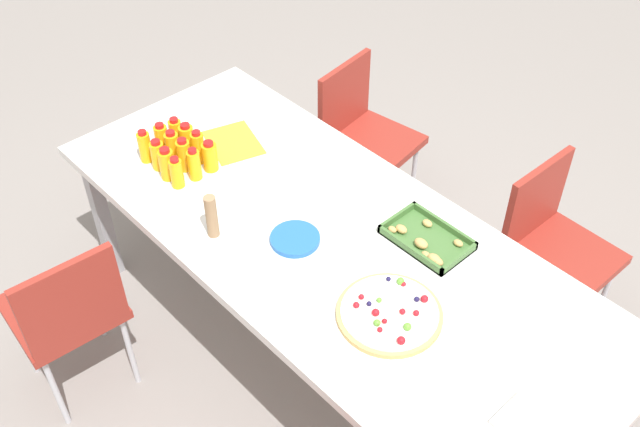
# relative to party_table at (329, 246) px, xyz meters

# --- Properties ---
(ground_plane) EXTENTS (12.00, 12.00, 0.00)m
(ground_plane) POSITION_rel_party_table_xyz_m (0.00, 0.00, -0.70)
(ground_plane) COLOR gray
(party_table) EXTENTS (2.36, 0.96, 0.76)m
(party_table) POSITION_rel_party_table_xyz_m (0.00, 0.00, 0.00)
(party_table) COLOR silver
(party_table) RESTS_ON ground_plane
(chair_near_left) EXTENTS (0.43, 0.43, 0.83)m
(chair_near_left) POSITION_rel_party_table_xyz_m (-0.57, -0.83, -0.20)
(chair_near_left) COLOR maroon
(chair_near_left) RESTS_ON ground_plane
(chair_far_right) EXTENTS (0.41, 0.41, 0.83)m
(chair_far_right) POSITION_rel_party_table_xyz_m (0.47, 0.85, -0.20)
(chair_far_right) COLOR maroon
(chair_far_right) RESTS_ON ground_plane
(chair_far_left) EXTENTS (0.45, 0.45, 0.83)m
(chair_far_left) POSITION_rel_party_table_xyz_m (-0.62, 0.82, -0.20)
(chair_far_left) COLOR maroon
(chair_far_left) RESTS_ON ground_plane
(juice_bottle_0) EXTENTS (0.05, 0.05, 0.15)m
(juice_bottle_0) POSITION_rel_party_table_xyz_m (-0.84, -0.25, 0.13)
(juice_bottle_0) COLOR #FAAF14
(juice_bottle_0) RESTS_ON party_table
(juice_bottle_1) EXTENTS (0.06, 0.06, 0.14)m
(juice_bottle_1) POSITION_rel_party_table_xyz_m (-0.76, -0.23, 0.12)
(juice_bottle_1) COLOR #F9AD14
(juice_bottle_1) RESTS_ON party_table
(juice_bottle_2) EXTENTS (0.06, 0.06, 0.14)m
(juice_bottle_2) POSITION_rel_party_table_xyz_m (-0.69, -0.24, 0.13)
(juice_bottle_2) COLOR #FAAA14
(juice_bottle_2) RESTS_ON party_table
(juice_bottle_3) EXTENTS (0.05, 0.05, 0.14)m
(juice_bottle_3) POSITION_rel_party_table_xyz_m (-0.62, -0.25, 0.12)
(juice_bottle_3) COLOR #FAAD14
(juice_bottle_3) RESTS_ON party_table
(juice_bottle_4) EXTENTS (0.06, 0.06, 0.14)m
(juice_bottle_4) POSITION_rel_party_table_xyz_m (-0.84, -0.16, 0.12)
(juice_bottle_4) COLOR #F9AA14
(juice_bottle_4) RESTS_ON party_table
(juice_bottle_5) EXTENTS (0.06, 0.06, 0.14)m
(juice_bottle_5) POSITION_rel_party_table_xyz_m (-0.77, -0.16, 0.13)
(juice_bottle_5) COLOR #FAAC14
(juice_bottle_5) RESTS_ON party_table
(juice_bottle_6) EXTENTS (0.06, 0.06, 0.15)m
(juice_bottle_6) POSITION_rel_party_table_xyz_m (-0.69, -0.16, 0.13)
(juice_bottle_6) COLOR #F8AD14
(juice_bottle_6) RESTS_ON party_table
(juice_bottle_7) EXTENTS (0.05, 0.05, 0.14)m
(juice_bottle_7) POSITION_rel_party_table_xyz_m (-0.61, -0.16, 0.13)
(juice_bottle_7) COLOR #F9AF14
(juice_bottle_7) RESTS_ON party_table
(juice_bottle_8) EXTENTS (0.05, 0.05, 0.14)m
(juice_bottle_8) POSITION_rel_party_table_xyz_m (-0.84, -0.09, 0.12)
(juice_bottle_8) COLOR #FAAC14
(juice_bottle_8) RESTS_ON party_table
(juice_bottle_9) EXTENTS (0.06, 0.06, 0.14)m
(juice_bottle_9) POSITION_rel_party_table_xyz_m (-0.77, -0.09, 0.13)
(juice_bottle_9) COLOR #F9AF14
(juice_bottle_9) RESTS_ON party_table
(juice_bottle_10) EXTENTS (0.05, 0.05, 0.15)m
(juice_bottle_10) POSITION_rel_party_table_xyz_m (-0.69, -0.09, 0.13)
(juice_bottle_10) COLOR #F9AD14
(juice_bottle_10) RESTS_ON party_table
(juice_bottle_11) EXTENTS (0.06, 0.06, 0.14)m
(juice_bottle_11) POSITION_rel_party_table_xyz_m (-0.61, -0.08, 0.12)
(juice_bottle_11) COLOR #F9AB14
(juice_bottle_11) RESTS_ON party_table
(fruit_pizza) EXTENTS (0.36, 0.36, 0.05)m
(fruit_pizza) POSITION_rel_party_table_xyz_m (0.42, -0.12, 0.07)
(fruit_pizza) COLOR tan
(fruit_pizza) RESTS_ON party_table
(snack_tray) EXTENTS (0.31, 0.20, 0.04)m
(snack_tray) POSITION_rel_party_table_xyz_m (0.27, 0.23, 0.07)
(snack_tray) COLOR #477238
(snack_tray) RESTS_ON party_table
(plate_stack) EXTENTS (0.19, 0.19, 0.02)m
(plate_stack) POSITION_rel_party_table_xyz_m (-0.06, -0.11, 0.07)
(plate_stack) COLOR blue
(plate_stack) RESTS_ON party_table
(napkin_stack) EXTENTS (0.15, 0.15, 0.02)m
(napkin_stack) POSITION_rel_party_table_xyz_m (0.97, -0.13, 0.07)
(napkin_stack) COLOR white
(napkin_stack) RESTS_ON party_table
(cardboard_tube) EXTENTS (0.04, 0.04, 0.18)m
(cardboard_tube) POSITION_rel_party_table_xyz_m (-0.29, -0.31, 0.15)
(cardboard_tube) COLOR #9E7A56
(cardboard_tube) RESTS_ON party_table
(paper_folder) EXTENTS (0.31, 0.27, 0.01)m
(paper_folder) POSITION_rel_party_table_xyz_m (-0.69, 0.09, 0.06)
(paper_folder) COLOR yellow
(paper_folder) RESTS_ON party_table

